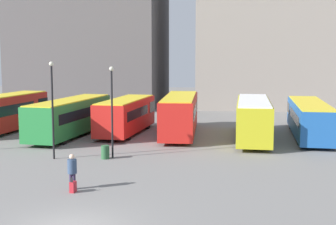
{
  "coord_description": "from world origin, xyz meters",
  "views": [
    {
      "loc": [
        5.59,
        -16.2,
        6.46
      ],
      "look_at": [
        1.88,
        15.71,
        2.56
      ],
      "focal_mm": 50.0,
      "sensor_mm": 36.0,
      "label": 1
    }
  ],
  "objects_px": {
    "traveler": "(72,168)",
    "trash_bin": "(105,152)",
    "bus_1": "(71,116)",
    "suitcase": "(73,187)",
    "bus_0": "(9,111)",
    "bus_4": "(253,118)",
    "lamp_post_1": "(112,105)",
    "bus_3": "(180,114)",
    "bus_5": "(309,118)",
    "bus_2": "(126,115)",
    "lamp_post_0": "(52,103)"
  },
  "relations": [
    {
      "from": "bus_1",
      "to": "bus_3",
      "type": "bearing_deg",
      "value": -72.44
    },
    {
      "from": "bus_3",
      "to": "lamp_post_0",
      "type": "bearing_deg",
      "value": 143.45
    },
    {
      "from": "bus_0",
      "to": "bus_4",
      "type": "distance_m",
      "value": 20.66
    },
    {
      "from": "lamp_post_1",
      "to": "traveler",
      "type": "bearing_deg",
      "value": -92.07
    },
    {
      "from": "bus_1",
      "to": "lamp_post_1",
      "type": "bearing_deg",
      "value": -138.31
    },
    {
      "from": "bus_1",
      "to": "bus_2",
      "type": "height_order",
      "value": "bus_1"
    },
    {
      "from": "lamp_post_0",
      "to": "trash_bin",
      "type": "distance_m",
      "value": 4.51
    },
    {
      "from": "bus_1",
      "to": "suitcase",
      "type": "relative_size",
      "value": 15.03
    },
    {
      "from": "lamp_post_1",
      "to": "trash_bin",
      "type": "distance_m",
      "value": 3.03
    },
    {
      "from": "bus_4",
      "to": "trash_bin",
      "type": "relative_size",
      "value": 13.25
    },
    {
      "from": "bus_1",
      "to": "traveler",
      "type": "bearing_deg",
      "value": -154.4
    },
    {
      "from": "bus_0",
      "to": "bus_1",
      "type": "xyz_separation_m",
      "value": [
        6.04,
        -1.57,
        -0.1
      ]
    },
    {
      "from": "lamp_post_0",
      "to": "bus_3",
      "type": "bearing_deg",
      "value": 54.87
    },
    {
      "from": "bus_1",
      "to": "bus_3",
      "type": "xyz_separation_m",
      "value": [
        8.71,
        1.6,
        0.12
      ]
    },
    {
      "from": "bus_1",
      "to": "lamp_post_0",
      "type": "bearing_deg",
      "value": -161.8
    },
    {
      "from": "trash_bin",
      "to": "bus_4",
      "type": "bearing_deg",
      "value": 40.14
    },
    {
      "from": "bus_0",
      "to": "lamp_post_0",
      "type": "xyz_separation_m",
      "value": [
        7.68,
        -10.03,
        1.85
      ]
    },
    {
      "from": "bus_2",
      "to": "suitcase",
      "type": "relative_size",
      "value": 12.6
    },
    {
      "from": "traveler",
      "to": "trash_bin",
      "type": "bearing_deg",
      "value": 9.21
    },
    {
      "from": "trash_bin",
      "to": "lamp_post_1",
      "type": "bearing_deg",
      "value": 51.11
    },
    {
      "from": "bus_1",
      "to": "traveler",
      "type": "distance_m",
      "value": 15.71
    },
    {
      "from": "traveler",
      "to": "bus_2",
      "type": "bearing_deg",
      "value": 10.92
    },
    {
      "from": "bus_1",
      "to": "suitcase",
      "type": "distance_m",
      "value": 16.28
    },
    {
      "from": "lamp_post_0",
      "to": "trash_bin",
      "type": "bearing_deg",
      "value": 7.09
    },
    {
      "from": "lamp_post_1",
      "to": "trash_bin",
      "type": "relative_size",
      "value": 6.82
    },
    {
      "from": "bus_0",
      "to": "lamp_post_0",
      "type": "bearing_deg",
      "value": -134.63
    },
    {
      "from": "bus_3",
      "to": "bus_4",
      "type": "height_order",
      "value": "bus_3"
    },
    {
      "from": "bus_4",
      "to": "bus_5",
      "type": "bearing_deg",
      "value": -66.22
    },
    {
      "from": "lamp_post_1",
      "to": "bus_0",
      "type": "bearing_deg",
      "value": 140.84
    },
    {
      "from": "bus_3",
      "to": "bus_5",
      "type": "bearing_deg",
      "value": -89.73
    },
    {
      "from": "trash_bin",
      "to": "bus_0",
      "type": "bearing_deg",
      "value": 138.53
    },
    {
      "from": "bus_3",
      "to": "trash_bin",
      "type": "distance_m",
      "value": 10.48
    },
    {
      "from": "bus_5",
      "to": "traveler",
      "type": "height_order",
      "value": "bus_5"
    },
    {
      "from": "bus_1",
      "to": "bus_2",
      "type": "relative_size",
      "value": 1.19
    },
    {
      "from": "bus_0",
      "to": "suitcase",
      "type": "bearing_deg",
      "value": -138.7
    },
    {
      "from": "bus_0",
      "to": "lamp_post_0",
      "type": "height_order",
      "value": "lamp_post_0"
    },
    {
      "from": "bus_1",
      "to": "bus_3",
      "type": "height_order",
      "value": "bus_3"
    },
    {
      "from": "bus_2",
      "to": "traveler",
      "type": "height_order",
      "value": "bus_2"
    },
    {
      "from": "bus_4",
      "to": "lamp_post_1",
      "type": "bearing_deg",
      "value": 132.31
    },
    {
      "from": "bus_1",
      "to": "bus_4",
      "type": "xyz_separation_m",
      "value": [
        14.58,
        0.14,
        0.07
      ]
    },
    {
      "from": "lamp_post_0",
      "to": "suitcase",
      "type": "bearing_deg",
      "value": -63.23
    },
    {
      "from": "bus_1",
      "to": "trash_bin",
      "type": "distance_m",
      "value": 9.48
    },
    {
      "from": "suitcase",
      "to": "lamp_post_0",
      "type": "xyz_separation_m",
      "value": [
        -3.5,
        6.93,
        3.3
      ]
    },
    {
      "from": "bus_1",
      "to": "bus_5",
      "type": "xyz_separation_m",
      "value": [
        19.14,
        1.9,
        -0.11
      ]
    },
    {
      "from": "lamp_post_1",
      "to": "trash_bin",
      "type": "bearing_deg",
      "value": -128.89
    },
    {
      "from": "bus_0",
      "to": "trash_bin",
      "type": "relative_size",
      "value": 11.03
    },
    {
      "from": "bus_5",
      "to": "trash_bin",
      "type": "distance_m",
      "value": 17.45
    },
    {
      "from": "bus_0",
      "to": "bus_2",
      "type": "height_order",
      "value": "bus_0"
    },
    {
      "from": "bus_4",
      "to": "bus_2",
      "type": "bearing_deg",
      "value": 84.12
    },
    {
      "from": "bus_0",
      "to": "lamp_post_1",
      "type": "height_order",
      "value": "lamp_post_1"
    }
  ]
}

